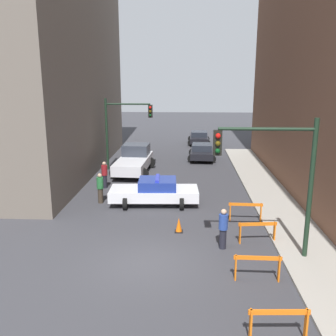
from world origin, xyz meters
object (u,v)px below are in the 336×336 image
(parked_car_mid, at_px, (199,137))
(pedestrian_corner, at_px, (105,174))
(pedestrian_sidewalk, at_px, (223,228))
(barrier_front, at_px, (279,319))
(police_car, at_px, (155,191))
(white_truck, at_px, (134,160))
(pedestrian_crossing, at_px, (100,188))
(barrier_corner, at_px, (246,209))
(barrier_back, at_px, (257,229))
(traffic_light_far, at_px, (121,124))
(traffic_light_near, at_px, (279,168))
(barrier_mid, at_px, (257,264))
(parked_car_near, at_px, (202,151))
(traffic_cone, at_px, (179,225))

(parked_car_mid, relative_size, pedestrian_corner, 2.60)
(pedestrian_sidewalk, distance_m, barrier_front, 5.44)
(pedestrian_corner, bearing_deg, police_car, -75.92)
(white_truck, bearing_deg, police_car, -70.26)
(pedestrian_crossing, height_order, barrier_corner, pedestrian_crossing)
(barrier_front, bearing_deg, pedestrian_sidewalk, 99.94)
(police_car, relative_size, barrier_front, 2.99)
(pedestrian_crossing, distance_m, pedestrian_sidewalk, 8.08)
(barrier_back, bearing_deg, police_car, 135.08)
(pedestrian_corner, bearing_deg, barrier_corner, -68.09)
(pedestrian_crossing, height_order, pedestrian_sidewalk, same)
(pedestrian_sidewalk, bearing_deg, traffic_light_far, 65.27)
(barrier_back, bearing_deg, parked_car_mid, 94.14)
(traffic_light_near, relative_size, barrier_front, 3.25)
(barrier_mid, bearing_deg, traffic_light_far, 115.10)
(white_truck, bearing_deg, barrier_mid, -63.95)
(pedestrian_corner, xyz_separation_m, pedestrian_sidewalk, (6.50, -8.06, 0.00))
(traffic_light_far, bearing_deg, parked_car_mid, 61.74)
(barrier_mid, bearing_deg, pedestrian_crossing, 132.64)
(white_truck, xyz_separation_m, pedestrian_sidewalk, (5.21, -12.01, -0.04))
(parked_car_mid, relative_size, barrier_back, 2.71)
(pedestrian_crossing, xyz_separation_m, barrier_front, (7.07, -10.61, -0.24))
(white_truck, height_order, barrier_back, white_truck)
(pedestrian_corner, height_order, barrier_back, pedestrian_corner)
(pedestrian_corner, distance_m, barrier_back, 10.94)
(traffic_light_near, relative_size, barrier_back, 3.26)
(parked_car_near, height_order, barrier_front, parked_car_near)
(traffic_light_far, xyz_separation_m, barrier_back, (7.66, -12.22, -2.78))
(pedestrian_corner, bearing_deg, barrier_back, -78.37)
(barrier_back, bearing_deg, traffic_light_far, 122.06)
(parked_car_mid, height_order, pedestrian_sidewalk, pedestrian_sidewalk)
(traffic_light_near, bearing_deg, pedestrian_sidewalk, 158.13)
(barrier_mid, distance_m, barrier_corner, 5.39)
(barrier_front, distance_m, barrier_back, 5.94)
(traffic_light_far, relative_size, pedestrian_crossing, 3.13)
(barrier_back, xyz_separation_m, traffic_cone, (-3.25, 0.97, -0.30))
(white_truck, height_order, pedestrian_corner, white_truck)
(traffic_light_near, bearing_deg, traffic_light_far, 120.70)
(traffic_cone, bearing_deg, white_truck, 108.10)
(barrier_corner, bearing_deg, pedestrian_corner, 147.02)
(pedestrian_crossing, bearing_deg, barrier_front, 15.03)
(parked_car_mid, relative_size, barrier_mid, 2.70)
(barrier_mid, bearing_deg, barrier_back, 79.76)
(white_truck, bearing_deg, barrier_corner, -51.07)
(white_truck, bearing_deg, parked_car_mid, 70.21)
(traffic_light_far, distance_m, barrier_corner, 12.68)
(white_truck, height_order, traffic_cone, white_truck)
(traffic_light_far, bearing_deg, barrier_corner, -52.49)
(white_truck, xyz_separation_m, traffic_cone, (3.42, -10.48, -0.59))
(parked_car_near, xyz_separation_m, pedestrian_corner, (-6.30, -8.58, 0.19))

